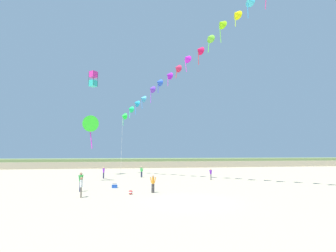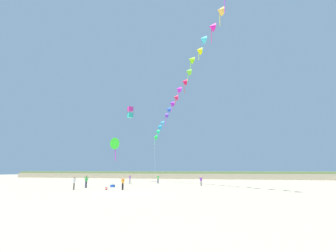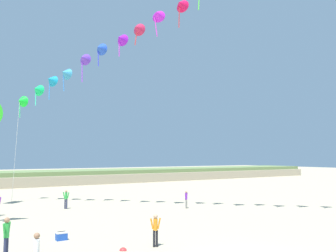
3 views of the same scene
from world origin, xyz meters
The scene contains 13 objects.
ground_plane centered at (0.00, 0.00, 0.00)m, with size 240.00×240.00×0.00m, color tan.
dune_ridge centered at (0.00, 47.96, 1.06)m, with size 120.00×10.99×2.12m.
person_near_left centered at (6.72, 14.31, 0.87)m, with size 0.48×0.34×1.51m.
person_near_right centered at (-8.11, 3.15, 0.94)m, with size 0.22×0.57×1.63m.
person_mid_center centered at (-8.62, 6.50, 1.02)m, with size 0.43×0.55×1.76m.
person_far_left centered at (-2.12, 4.65, 0.92)m, with size 0.55×0.22×1.59m.
person_far_right centered at (-2.00, 19.68, 0.93)m, with size 0.51×0.38×1.61m.
person_far_center centered at (-7.35, 18.78, 0.93)m, with size 0.37×0.52×1.61m.
kite_banner_string centered at (3.46, 13.63, 16.16)m, with size 17.36×26.95×23.00m.
large_kite_low_lead centered at (-8.81, 15.15, 7.25)m, with size 2.16×1.13×4.22m.
large_kite_mid_trail centered at (-9.57, 22.79, 15.22)m, with size 1.41×1.41×2.42m.
beach_cooler centered at (-5.59, 8.59, 0.21)m, with size 0.58×0.41×0.46m.
beach_ball centered at (-4.12, 4.13, 0.18)m, with size 0.36×0.36×0.36m.
Camera 2 is at (10.63, -22.26, 2.38)m, focal length 24.00 mm.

